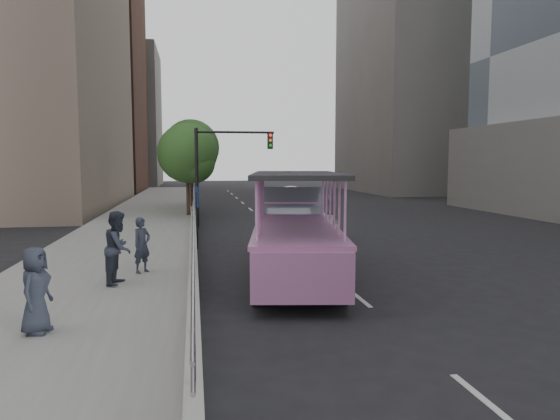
% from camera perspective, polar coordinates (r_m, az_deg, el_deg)
% --- Properties ---
extents(ground, '(160.00, 160.00, 0.00)m').
position_cam_1_polar(ground, '(14.78, 2.46, -7.90)').
color(ground, black).
extents(sidewalk, '(5.50, 80.00, 0.30)m').
position_cam_1_polar(sidewalk, '(24.41, -16.06, -2.43)').
color(sidewalk, gray).
rests_on(sidewalk, ground).
extents(kerb_wall, '(0.24, 30.00, 0.36)m').
position_cam_1_polar(kerb_wall, '(16.31, -9.88, -4.98)').
color(kerb_wall, '#ACABA6').
rests_on(kerb_wall, sidewalk).
extents(guardrail, '(0.07, 22.00, 0.71)m').
position_cam_1_polar(guardrail, '(16.21, -9.92, -2.68)').
color(guardrail, '#ACACB0').
rests_on(guardrail, kerb_wall).
extents(duck_boat, '(3.77, 9.64, 3.12)m').
position_cam_1_polar(duck_boat, '(15.53, 1.68, -2.89)').
color(duck_boat, black).
rests_on(duck_boat, ground).
extents(car, '(2.61, 3.96, 1.25)m').
position_cam_1_polar(car, '(21.13, 4.81, -2.13)').
color(car, silver).
rests_on(car, ground).
extents(pedestrian_near, '(0.67, 0.68, 1.58)m').
position_cam_1_polar(pedestrian_near, '(14.65, -15.50, -3.87)').
color(pedestrian_near, '#262C38').
rests_on(pedestrian_near, sidewalk).
extents(pedestrian_mid, '(0.87, 1.03, 1.88)m').
position_cam_1_polar(pedestrian_mid, '(13.46, -17.98, -4.11)').
color(pedestrian_mid, '#262C38').
rests_on(pedestrian_mid, sidewalk).
extents(pedestrian_far, '(0.66, 0.87, 1.60)m').
position_cam_1_polar(pedestrian_far, '(10.21, -26.15, -8.21)').
color(pedestrian_far, '#262C38').
rests_on(pedestrian_far, sidewalk).
extents(parking_sign, '(0.15, 0.54, 2.46)m').
position_cam_1_polar(parking_sign, '(19.94, -9.47, 0.09)').
color(parking_sign, black).
rests_on(parking_sign, ground).
extents(traffic_signal, '(4.20, 0.32, 5.20)m').
position_cam_1_polar(traffic_signal, '(26.58, -6.93, 5.61)').
color(traffic_signal, black).
rests_on(traffic_signal, ground).
extents(street_tree_near, '(3.52, 3.52, 5.72)m').
position_cam_1_polar(street_tree_near, '(29.98, -10.35, 6.15)').
color(street_tree_near, '#352318').
rests_on(street_tree_near, ground).
extents(street_tree_far, '(3.97, 3.97, 6.45)m').
position_cam_1_polar(street_tree_far, '(35.98, -9.97, 6.81)').
color(street_tree_far, '#352318').
rests_on(street_tree_far, ground).
extents(midrise_brick, '(18.00, 16.00, 26.00)m').
position_cam_1_polar(midrise_brick, '(64.53, -23.81, 13.55)').
color(midrise_brick, brown).
rests_on(midrise_brick, ground).
extents(midrise_stone_a, '(20.00, 20.00, 32.00)m').
position_cam_1_polar(midrise_stone_a, '(64.38, 17.97, 16.48)').
color(midrise_stone_a, slate).
rests_on(midrise_stone_a, ground).
extents(midrise_stone_b, '(16.00, 14.00, 20.00)m').
position_cam_1_polar(midrise_stone_b, '(79.38, -19.50, 9.92)').
color(midrise_stone_b, slate).
rests_on(midrise_stone_b, ground).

